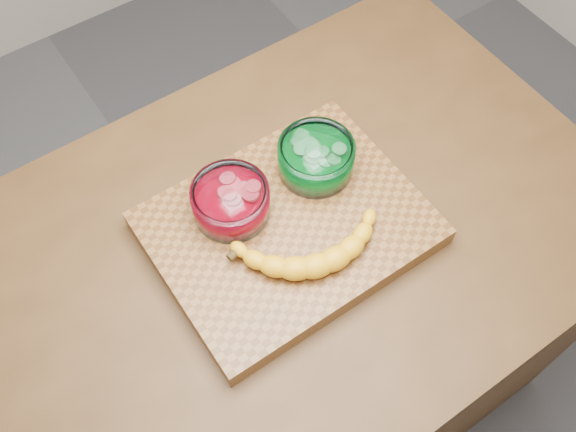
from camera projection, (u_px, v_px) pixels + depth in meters
ground at (288, 384)px, 1.89m from camera, size 3.50×3.50×0.00m
counter at (288, 328)px, 1.51m from camera, size 1.20×0.80×0.90m
cutting_board at (288, 228)px, 1.10m from camera, size 0.45×0.35×0.04m
bowl_red at (231, 201)px, 1.07m from camera, size 0.13×0.13×0.06m
bowl_green at (316, 158)px, 1.12m from camera, size 0.13×0.13×0.06m
banana at (310, 240)px, 1.05m from camera, size 0.28×0.17×0.04m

